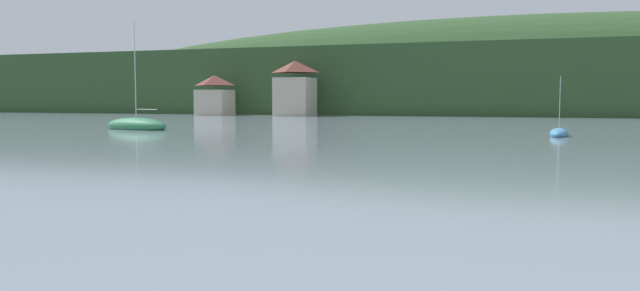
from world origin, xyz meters
The scene contains 5 objects.
wooded_hillside centered at (3.39, 165.12, 5.25)m, with size 352.00×58.03×34.28m.
shore_building_west centered at (-47.27, 125.92, 3.58)m, with size 5.98×5.66×7.33m.
shore_building_westcentral centered at (-31.51, 126.20, 4.69)m, with size 6.49×6.24×9.67m.
sailboat_far_2 centered at (10.32, 78.30, 0.21)m, with size 1.79×4.33×5.13m.
sailboat_far_7 centered at (-28.90, 76.41, 0.38)m, with size 8.20×4.28×11.11m.
Camera 1 is at (8.36, 24.51, 3.06)m, focal length 34.72 mm.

